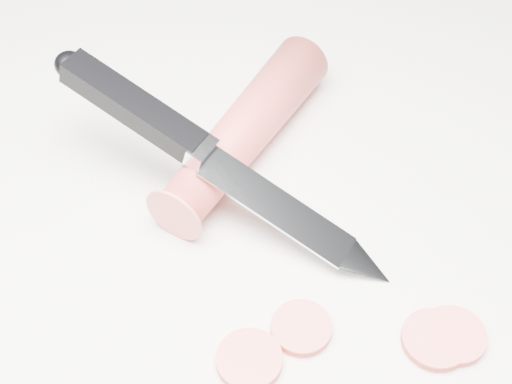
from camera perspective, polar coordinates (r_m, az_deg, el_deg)
ground at (r=0.43m, az=-0.11°, el=-7.20°), size 2.40×2.40×0.00m
carrot at (r=0.48m, az=-0.87°, el=4.99°), size 0.17×0.12×0.04m
carrot_slice_0 at (r=0.42m, az=15.50°, el=-11.02°), size 0.04×0.04×0.01m
carrot_slice_1 at (r=0.42m, az=14.13°, el=-11.38°), size 0.04×0.04×0.01m
carrot_slice_2 at (r=0.40m, az=-0.54°, el=-13.28°), size 0.04×0.04×0.01m
carrot_slice_4 at (r=0.41m, az=3.64°, el=-10.80°), size 0.03×0.03×0.01m
kitchen_knife at (r=0.44m, az=-2.89°, el=2.50°), size 0.14×0.22×0.08m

